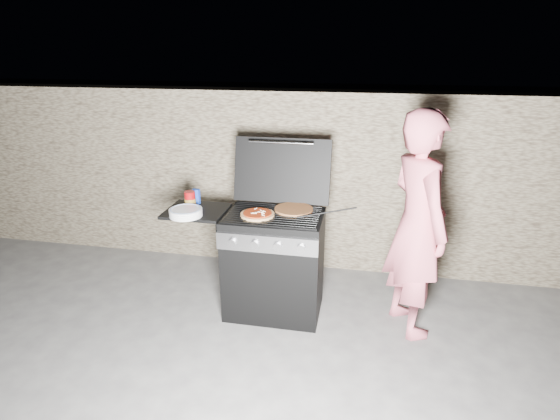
% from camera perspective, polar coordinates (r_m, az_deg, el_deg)
% --- Properties ---
extents(ground, '(50.00, 50.00, 0.00)m').
position_cam_1_polar(ground, '(3.98, -0.72, -12.84)').
color(ground, '#464544').
extents(stone_wall, '(8.00, 0.35, 1.80)m').
position_cam_1_polar(stone_wall, '(4.55, 1.92, 4.04)').
color(stone_wall, gray).
rests_on(stone_wall, ground).
extents(gas_grill, '(1.34, 0.79, 0.91)m').
position_cam_1_polar(gas_grill, '(3.81, -4.47, -6.68)').
color(gas_grill, black).
rests_on(gas_grill, ground).
extents(pizza_topped, '(0.35, 0.35, 0.03)m').
position_cam_1_polar(pizza_topped, '(3.53, -2.96, -0.50)').
color(pizza_topped, '#B98A4A').
rests_on(pizza_topped, gas_grill).
extents(pizza_plain, '(0.37, 0.37, 0.02)m').
position_cam_1_polar(pizza_plain, '(3.65, 1.81, 0.11)').
color(pizza_plain, '#B66E36').
rests_on(pizza_plain, gas_grill).
extents(sauce_jar, '(0.11, 0.11, 0.14)m').
position_cam_1_polar(sauce_jar, '(3.79, -11.66, 1.35)').
color(sauce_jar, maroon).
rests_on(sauce_jar, gas_grill).
extents(blue_carton, '(0.07, 0.04, 0.13)m').
position_cam_1_polar(blue_carton, '(3.87, -10.88, 1.73)').
color(blue_carton, '#1535A2').
rests_on(blue_carton, gas_grill).
extents(plate_stack, '(0.35, 0.35, 0.06)m').
position_cam_1_polar(plate_stack, '(3.62, -12.21, -0.31)').
color(plate_stack, silver).
rests_on(plate_stack, gas_grill).
extents(person, '(0.66, 0.77, 1.80)m').
position_cam_1_polar(person, '(3.53, 17.48, -1.97)').
color(person, '#CA5B6A').
rests_on(person, ground).
extents(tongs, '(0.47, 0.10, 0.10)m').
position_cam_1_polar(tongs, '(3.49, 6.13, -0.28)').
color(tongs, black).
rests_on(tongs, gas_grill).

